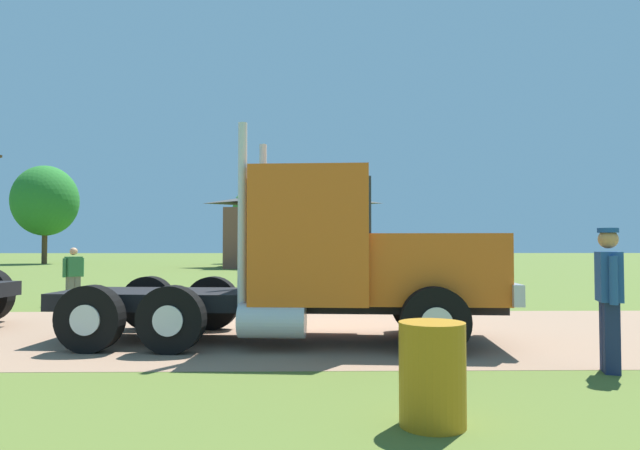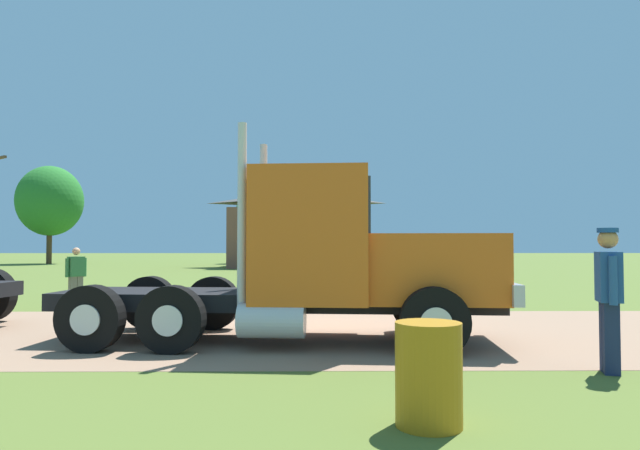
{
  "view_description": "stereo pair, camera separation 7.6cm",
  "coord_description": "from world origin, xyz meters",
  "px_view_note": "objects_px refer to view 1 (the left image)",
  "views": [
    {
      "loc": [
        -0.15,
        -10.54,
        1.62
      ],
      "look_at": [
        0.02,
        -1.03,
        1.95
      ],
      "focal_mm": 31.81,
      "sensor_mm": 36.0,
      "label": 1
    },
    {
      "loc": [
        -0.07,
        -10.54,
        1.62
      ],
      "look_at": [
        0.02,
        -1.03,
        1.95
      ],
      "focal_mm": 31.81,
      "sensor_mm": 36.0,
      "label": 2
    }
  ],
  "objects_px": {
    "visitor_far_side": "(73,274)",
    "truck_foreground_white": "(330,263)",
    "visitor_standing_near": "(609,293)",
    "steel_barrel": "(432,374)",
    "shed_building": "(293,230)"
  },
  "relations": [
    {
      "from": "visitor_far_side",
      "to": "shed_building",
      "type": "height_order",
      "value": "shed_building"
    },
    {
      "from": "steel_barrel",
      "to": "shed_building",
      "type": "relative_size",
      "value": 0.1
    },
    {
      "from": "shed_building",
      "to": "visitor_far_side",
      "type": "bearing_deg",
      "value": -101.27
    },
    {
      "from": "visitor_far_side",
      "to": "steel_barrel",
      "type": "bearing_deg",
      "value": -54.17
    },
    {
      "from": "truck_foreground_white",
      "to": "steel_barrel",
      "type": "height_order",
      "value": "truck_foreground_white"
    },
    {
      "from": "visitor_standing_near",
      "to": "shed_building",
      "type": "xyz_separation_m",
      "value": [
        -5.07,
        34.19,
        1.7
      ]
    },
    {
      "from": "visitor_far_side",
      "to": "steel_barrel",
      "type": "height_order",
      "value": "visitor_far_side"
    },
    {
      "from": "visitor_standing_near",
      "to": "steel_barrel",
      "type": "height_order",
      "value": "visitor_standing_near"
    },
    {
      "from": "truck_foreground_white",
      "to": "visitor_standing_near",
      "type": "relative_size",
      "value": 4.13
    },
    {
      "from": "visitor_standing_near",
      "to": "visitor_far_side",
      "type": "height_order",
      "value": "visitor_standing_near"
    },
    {
      "from": "truck_foreground_white",
      "to": "steel_barrel",
      "type": "bearing_deg",
      "value": -80.22
    },
    {
      "from": "visitor_far_side",
      "to": "truck_foreground_white",
      "type": "bearing_deg",
      "value": -41.59
    },
    {
      "from": "steel_barrel",
      "to": "shed_building",
      "type": "xyz_separation_m",
      "value": [
        -2.36,
        36.26,
        2.25
      ]
    },
    {
      "from": "truck_foreground_white",
      "to": "shed_building",
      "type": "height_order",
      "value": "shed_building"
    },
    {
      "from": "shed_building",
      "to": "steel_barrel",
      "type": "bearing_deg",
      "value": -86.28
    }
  ]
}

